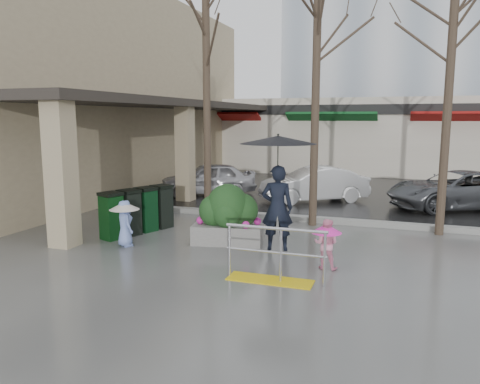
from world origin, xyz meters
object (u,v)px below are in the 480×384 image
Objects in this scene: tree_mideast at (452,40)px; tree_midwest at (317,32)px; child_pink at (326,240)px; car_c at (457,190)px; tree_west at (206,44)px; car_b at (314,184)px; child_blue at (125,218)px; planter at (228,215)px; car_a at (208,179)px; handrail at (273,261)px; news_boxes at (138,211)px; woman at (278,177)px.

tree_midwest is at bearing 180.00° from tree_mideast.
child_pink is 0.22× the size of car_c.
tree_west is 6.34m from car_b.
child_blue is at bearing 2.84° from child_pink.
tree_west is at bearing -67.49° from car_b.
tree_west is at bearing -180.00° from tree_midwest.
tree_west is 7.18m from child_pink.
car_c is at bearing 49.33° from planter.
tree_midwest is 6.36× the size of child_blue.
car_a is at bearing -45.33° from child_blue.
car_a is at bearing 119.93° from handrail.
tree_west is at bearing -62.31° from child_blue.
car_c is at bearing 58.23° from news_boxes.
tree_west reaches higher than child_blue.
child_blue reaches higher than child_pink.
tree_midwest is at bearing 23.03° from car_a.
woman is 4.00m from news_boxes.
tree_mideast is 6.91m from planter.
tree_west is at bearing -37.79° from child_pink.
tree_west is 2.57× the size of woman.
tree_mideast is 1.43× the size of car_c.
tree_mideast is 2.46× the size of woman.
woman reaches higher than child_blue.
planter reaches higher than car_c.
car_b is (2.55, 3.72, -4.45)m from tree_west.
tree_mideast is at bearing 56.81° from handrail.
car_a is (-1.09, 7.54, -0.05)m from child_blue.
child_pink is 8.31m from car_c.
planter is 7.26m from car_a.
woman is (-3.61, -2.75, -3.19)m from tree_mideast.
tree_midwest is 7.31m from car_c.
car_b is at bearing 59.30° from car_a.
car_a reaches higher than child_blue.
car_a is (-0.71, 6.33, 0.04)m from news_boxes.
news_boxes is (-3.83, 0.33, -1.08)m from woman.
car_b reaches higher than handrail.
handrail is at bearing -50.62° from car_c.
tree_west reaches higher than woman.
tree_west is 1.78× the size of car_b.
tree_mideast reaches higher than handrail.
child_blue is at bearing -154.26° from planter.
tree_midwest is 3.32m from tree_mideast.
child_pink is (-2.34, -3.74, -4.27)m from tree_mideast.
car_c is (8.20, 6.39, 0.04)m from news_boxes.
tree_west is at bearing -87.97° from car_c.
tree_west is 3.82× the size of planter.
tree_midwest reaches higher than tree_mideast.
handrail is 7.52m from tree_west.
car_a is at bearing -48.58° from child_pink.
tree_west reaches higher than car_a.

